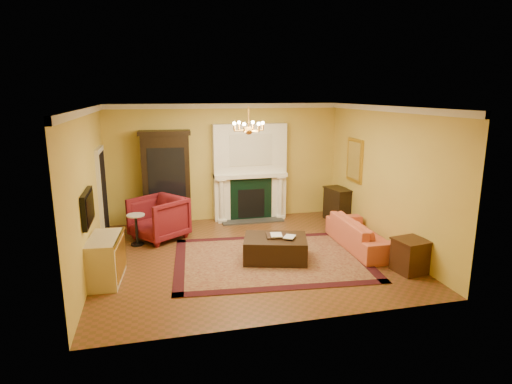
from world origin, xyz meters
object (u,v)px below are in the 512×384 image
object	(u,v)px
china_cabinet	(167,181)
commode	(105,259)
pedestal_table	(136,227)
leather_ottoman	(275,248)
wingback_armchair	(159,216)
coral_sofa	(362,229)
end_table	(410,257)
console_table	(338,205)

from	to	relation	value
china_cabinet	commode	world-z (taller)	china_cabinet
pedestal_table	leather_ottoman	bearing A→B (deg)	-29.49
wingback_armchair	coral_sofa	distance (m)	4.53
leather_ottoman	china_cabinet	bearing A→B (deg)	140.54
end_table	leather_ottoman	bearing A→B (deg)	153.19
pedestal_table	leather_ottoman	distance (m)	3.11
wingback_armchair	commode	world-z (taller)	wingback_armchair
console_table	end_table	bearing A→B (deg)	-100.79
wingback_armchair	pedestal_table	size ratio (longest dim) A/B	1.53
china_cabinet	pedestal_table	size ratio (longest dim) A/B	3.26
china_cabinet	wingback_armchair	xyz separation A→B (m)	(-0.24, -1.03, -0.60)
china_cabinet	leather_ottoman	world-z (taller)	china_cabinet
coral_sofa	wingback_armchair	bearing A→B (deg)	70.58
wingback_armchair	coral_sofa	world-z (taller)	wingback_armchair
china_cabinet	leather_ottoman	xyz separation A→B (m)	(1.98, -2.88, -0.89)
wingback_armchair	console_table	distance (m)	4.57
leather_ottoman	wingback_armchair	bearing A→B (deg)	156.25
leather_ottoman	coral_sofa	bearing A→B (deg)	22.94
wingback_armchair	coral_sofa	xyz separation A→B (m)	(4.24, -1.60, -0.12)
pedestal_table	end_table	bearing A→B (deg)	-28.28
china_cabinet	leather_ottoman	distance (m)	3.60
pedestal_table	leather_ottoman	size ratio (longest dim) A/B	0.57
pedestal_table	console_table	bearing A→B (deg)	7.91
commode	end_table	bearing A→B (deg)	-4.61
console_table	china_cabinet	bearing A→B (deg)	161.71
wingback_armchair	console_table	world-z (taller)	wingback_armchair
coral_sofa	pedestal_table	bearing A→B (deg)	76.09
commode	wingback_armchair	bearing A→B (deg)	70.30
commode	console_table	distance (m)	6.03
commode	leather_ottoman	xyz separation A→B (m)	(3.18, 0.23, -0.16)
pedestal_table	console_table	xyz separation A→B (m)	(5.04, 0.70, 0.01)
pedestal_table	coral_sofa	world-z (taller)	coral_sofa
pedestal_table	commode	bearing A→B (deg)	-105.02
china_cabinet	leather_ottoman	bearing A→B (deg)	-52.70
commode	end_table	world-z (taller)	commode
china_cabinet	end_table	size ratio (longest dim) A/B	3.77
china_cabinet	pedestal_table	bearing A→B (deg)	-115.60
pedestal_table	commode	distance (m)	1.82
commode	pedestal_table	bearing A→B (deg)	79.95
china_cabinet	coral_sofa	bearing A→B (deg)	-30.63
commode	coral_sofa	distance (m)	5.21
end_table	console_table	size ratio (longest dim) A/B	0.72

